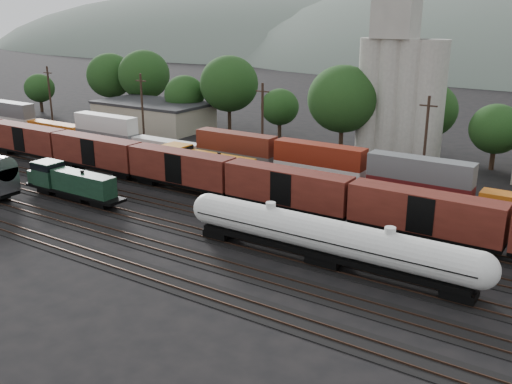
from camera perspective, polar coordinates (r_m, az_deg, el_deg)
The scene contains 12 objects.
ground at distance 61.33m, azimuth -1.03°, elevation -3.14°, with size 600.00×600.00×0.00m, color black.
tracks at distance 61.32m, azimuth -1.03°, elevation -3.10°, with size 180.00×33.20×0.20m.
green_locomotive at distance 71.83m, azimuth -18.23°, elevation 1.00°, with size 15.03×2.65×3.98m.
tank_car_a at distance 53.26m, azimuth 1.46°, elevation -3.27°, with size 17.64×3.16×4.62m.
tank_car_b at distance 48.65m, azimuth 13.11°, elevation -5.85°, with size 17.57×3.15×4.60m.
orange_locomotive at distance 76.15m, azimuth -5.43°, elevation 2.83°, with size 16.94×2.82×4.24m.
boxcar_string at distance 71.87m, azimuth -7.53°, elevation 2.44°, with size 138.20×2.90×4.20m.
container_wall at distance 71.53m, azimuth 7.62°, elevation 2.17°, with size 165.60×2.60×5.80m.
grain_silo at distance 88.90m, azimuth 14.16°, elevation 10.30°, with size 13.40×5.00×29.00m.
industrial_sheds at distance 88.62m, azimuth 15.62°, elevation 4.44°, with size 119.38×17.26×5.10m.
tree_band at distance 93.75m, azimuth 12.11°, elevation 8.67°, with size 164.42×22.17×14.06m.
utility_poles at distance 78.09m, azimuth 8.12°, elevation 5.96°, with size 122.20×0.36×12.00m.
Camera 1 is at (32.41, -47.35, 21.67)m, focal length 40.00 mm.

